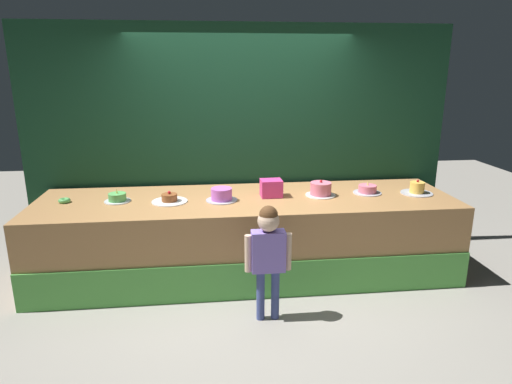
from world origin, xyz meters
TOP-DOWN VIEW (x-y plane):
  - ground_plane at (0.00, 0.00)m, footprint 12.00×12.00m
  - stage_platform at (0.00, 0.59)m, footprint 4.31×1.21m
  - curtain_backdrop at (0.00, 1.29)m, footprint 4.84×0.08m
  - child_figure at (0.09, -0.36)m, footprint 0.40×0.18m
  - pink_box at (0.26, 0.63)m, footprint 0.23×0.19m
  - donut at (-1.83, 0.64)m, footprint 0.12×0.12m
  - cake_far_left at (-1.31, 0.62)m, footprint 0.26×0.26m
  - cake_left at (-0.79, 0.55)m, footprint 0.36×0.36m
  - cake_center_left at (-0.26, 0.53)m, footprint 0.32×0.32m
  - cake_center_right at (0.79, 0.60)m, footprint 0.32×0.32m
  - cake_right at (1.31, 0.63)m, footprint 0.30×0.30m
  - cake_far_right at (1.83, 0.56)m, footprint 0.34×0.34m

SIDE VIEW (x-z plane):
  - ground_plane at x=0.00m, z-range 0.00..0.00m
  - stage_platform at x=0.00m, z-range 0.00..0.83m
  - child_figure at x=0.09m, z-range 0.15..1.20m
  - donut at x=-1.83m, z-range 0.83..0.88m
  - cake_left at x=-0.79m, z-range 0.81..0.92m
  - cake_far_left at x=-1.31m, z-range 0.80..0.94m
  - cake_right at x=1.31m, z-range 0.81..0.94m
  - cake_far_right at x=1.83m, z-range 0.81..0.96m
  - cake_center_left at x=-0.26m, z-range 0.83..0.96m
  - cake_center_right at x=0.79m, z-range 0.82..0.99m
  - pink_box at x=0.26m, z-range 0.83..1.01m
  - curtain_backdrop at x=0.00m, z-range 0.00..2.62m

